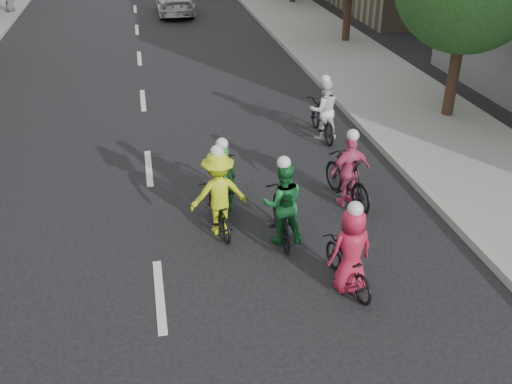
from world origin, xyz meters
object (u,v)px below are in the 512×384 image
object	(u,v)px
cyclist_0	(223,182)
cyclist_5	(349,258)
cyclist_3	(219,200)
cyclist_2	(282,209)
cyclist_4	(323,116)
follow_car_lead	(175,1)
cyclist_1	(348,176)

from	to	relation	value
cyclist_0	cyclist_5	distance (m)	3.58
cyclist_3	cyclist_2	bearing A→B (deg)	148.24
cyclist_0	cyclist_4	bearing A→B (deg)	-124.92
cyclist_4	follow_car_lead	distance (m)	17.48
cyclist_0	follow_car_lead	bearing A→B (deg)	-81.61
cyclist_3	cyclist_1	bearing A→B (deg)	-175.00
cyclist_0	cyclist_2	distance (m)	1.73
cyclist_5	cyclist_4	bearing A→B (deg)	-112.30
cyclist_3	cyclist_5	size ratio (longest dim) A/B	1.10
cyclist_3	cyclist_4	bearing A→B (deg)	-135.84
cyclist_0	cyclist_2	xyz separation A→B (m)	(0.94, -1.45, 0.07)
cyclist_2	follow_car_lead	xyz separation A→B (m)	(-0.39, 21.97, -0.02)
cyclist_0	cyclist_2	size ratio (longest dim) A/B	1.07
cyclist_1	follow_car_lead	distance (m)	20.96
cyclist_4	cyclist_5	world-z (taller)	cyclist_4
cyclist_3	follow_car_lead	size ratio (longest dim) A/B	0.41
cyclist_0	follow_car_lead	size ratio (longest dim) A/B	0.42
cyclist_5	cyclist_1	bearing A→B (deg)	-118.02
cyclist_3	cyclist_4	distance (m)	5.40
cyclist_0	cyclist_4	world-z (taller)	cyclist_4
cyclist_2	follow_car_lead	size ratio (longest dim) A/B	0.40
cyclist_0	cyclist_4	size ratio (longest dim) A/B	1.02
cyclist_0	cyclist_5	xyz separation A→B (m)	(1.71, -3.14, -0.02)
follow_car_lead	cyclist_5	bearing A→B (deg)	93.78
cyclist_3	cyclist_4	size ratio (longest dim) A/B	0.99
cyclist_0	cyclist_3	xyz separation A→B (m)	(-0.21, -0.90, 0.10)
cyclist_0	cyclist_1	world-z (taller)	cyclist_1
cyclist_2	cyclist_5	bearing A→B (deg)	118.11
cyclist_0	cyclist_5	bearing A→B (deg)	128.43
cyclist_0	cyclist_3	bearing A→B (deg)	86.69
cyclist_1	cyclist_5	size ratio (longest dim) A/B	1.12
cyclist_0	cyclist_5	world-z (taller)	cyclist_5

